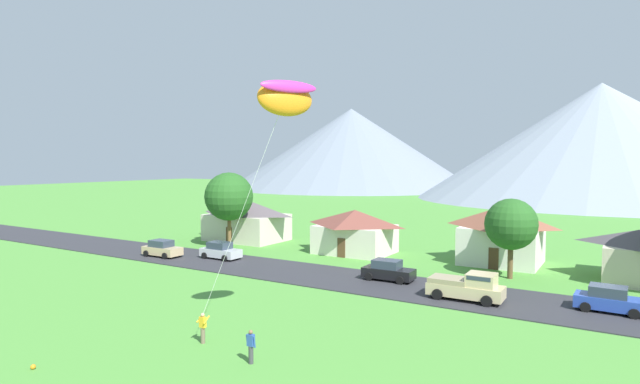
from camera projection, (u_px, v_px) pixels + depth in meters
road_strip at (388, 285)px, 40.05m from camera, size 160.00×7.72×0.08m
mountain_east_ridge at (351, 148)px, 186.68m from camera, size 90.22×90.22×29.31m
mountain_central_ridge at (600, 142)px, 128.95m from camera, size 91.58×91.58×29.86m
house_leftmost at (355, 231)px, 54.07m from camera, size 8.25×6.53×4.66m
house_left_center at (247, 219)px, 62.80m from camera, size 9.98×7.10×5.07m
house_rightmost at (502, 234)px, 48.54m from camera, size 7.61×7.14×5.54m
tree_left_of_center at (229, 197)px, 57.66m from camera, size 5.55×5.55×8.61m
tree_center at (511, 224)px, 42.10m from camera, size 4.32×4.32×6.77m
parked_car_blue_west_end at (610, 300)px, 32.73m from camera, size 4.26×2.19×1.68m
parked_car_black_mid_west at (388, 271)px, 41.44m from camera, size 4.25×2.18×1.68m
parked_car_silver_mid_east at (220, 251)px, 50.65m from camera, size 4.20×2.08×1.68m
parked_car_tan_east_end at (162, 249)px, 51.83m from camera, size 4.24×2.15×1.68m
pickup_truck_sand_east_side at (468, 286)px, 35.52m from camera, size 5.22×2.36×1.99m
kite_flyer_with_kite at (284, 102)px, 26.45m from camera, size 5.55×4.28×14.21m
watcher_person at (251, 346)px, 24.51m from camera, size 0.56×0.24×1.68m
soccer_ball at (33, 367)px, 23.88m from camera, size 0.24×0.24×0.24m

